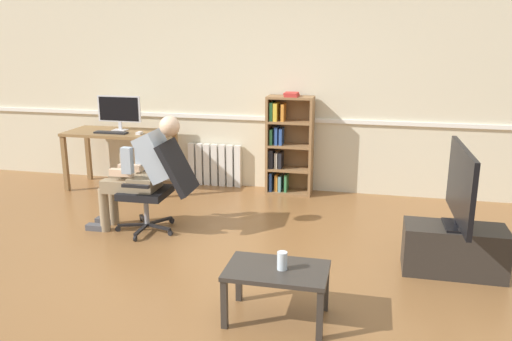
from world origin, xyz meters
TOP-DOWN VIEW (x-y plane):
  - ground_plane at (0.00, 0.00)m, footprint 18.00×18.00m
  - back_wall at (0.00, 2.65)m, footprint 12.00×0.13m
  - computer_desk at (-1.95, 2.15)m, footprint 1.37×0.64m
  - imac_monitor at (-1.98, 2.23)m, footprint 0.59×0.14m
  - keyboard at (-2.00, 2.01)m, footprint 0.43×0.12m
  - computer_mouse at (-1.62, 2.03)m, footprint 0.06×0.10m
  - bookshelf at (0.18, 2.44)m, footprint 0.58×0.29m
  - radiator at (-0.80, 2.54)m, footprint 0.72×0.08m
  - office_chair at (-0.84, 0.81)m, footprint 0.83×0.61m
  - person_seated at (-1.02, 0.80)m, footprint 1.02×0.40m
  - tv_stand at (1.96, 0.48)m, footprint 0.84×0.38m
  - tv_screen at (1.96, 0.48)m, footprint 0.21×1.03m
  - coffee_table at (0.63, -0.59)m, footprint 0.72×0.46m
  - drinking_glass at (0.67, -0.59)m, footprint 0.07×0.07m

SIDE VIEW (x-z plane):
  - ground_plane at x=0.00m, z-range 0.00..0.00m
  - tv_stand at x=1.96m, z-range 0.00..0.42m
  - radiator at x=-0.80m, z-range 0.00..0.56m
  - coffee_table at x=0.63m, z-range 0.14..0.53m
  - drinking_glass at x=0.67m, z-range 0.39..0.52m
  - office_chair at x=-0.84m, z-range 0.04..1.00m
  - bookshelf at x=0.18m, z-range -0.02..1.26m
  - person_seated at x=-1.02m, z-range 0.04..1.25m
  - computer_desk at x=-1.95m, z-range 0.28..1.03m
  - keyboard at x=-2.00m, z-range 0.76..0.78m
  - computer_mouse at x=-1.62m, z-range 0.76..0.79m
  - tv_screen at x=1.96m, z-range 0.43..1.11m
  - imac_monitor at x=-1.98m, z-range 0.79..1.24m
  - back_wall at x=0.00m, z-range 0.00..2.70m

